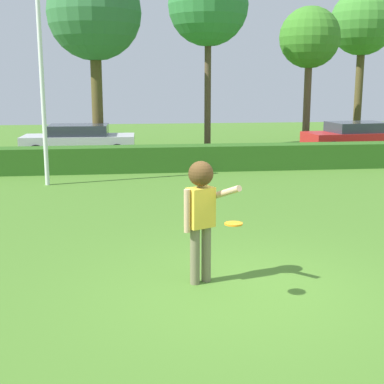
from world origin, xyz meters
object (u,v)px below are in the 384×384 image
(person, at_px, (201,205))
(birch_tree, at_px, (310,39))
(oak_tree, at_px, (363,24))
(frisbee, at_px, (234,224))
(lamppost, at_px, (41,71))
(willow_tree, at_px, (94,14))
(parked_car_red, at_px, (357,136))
(parked_car_silver, at_px, (79,139))
(maple_tree, at_px, (208,6))

(person, distance_m, birch_tree, 18.02)
(oak_tree, relative_size, birch_tree, 1.19)
(frisbee, relative_size, lamppost, 0.04)
(frisbee, distance_m, willow_tree, 15.87)
(birch_tree, bearing_deg, person, -113.60)
(frisbee, bearing_deg, oak_tree, 62.18)
(frisbee, distance_m, lamppost, 9.72)
(lamppost, distance_m, oak_tree, 17.35)
(lamppost, distance_m, willow_tree, 6.77)
(parked_car_red, height_order, oak_tree, oak_tree)
(person, xyz_separation_m, parked_car_red, (8.30, 13.51, -0.48))
(lamppost, distance_m, parked_car_silver, 6.10)
(parked_car_red, bearing_deg, birch_tree, 114.46)
(parked_car_silver, xyz_separation_m, oak_tree, (13.21, 4.83, 4.86))
(frisbee, xyz_separation_m, parked_car_silver, (-3.08, 14.37, -0.40))
(maple_tree, height_order, willow_tree, maple_tree)
(parked_car_red, bearing_deg, lamppost, -154.61)
(frisbee, distance_m, oak_tree, 22.16)
(lamppost, bearing_deg, oak_tree, 37.21)
(lamppost, distance_m, parked_car_red, 13.02)
(lamppost, height_order, birch_tree, birch_tree)
(parked_car_red, distance_m, oak_tree, 7.23)
(oak_tree, distance_m, maple_tree, 8.77)
(parked_car_red, xyz_separation_m, oak_tree, (2.14, 4.91, 4.86))
(parked_car_silver, height_order, maple_tree, maple_tree)
(frisbee, xyz_separation_m, parked_car_red, (7.99, 14.29, -0.40))
(frisbee, relative_size, birch_tree, 0.04)
(maple_tree, height_order, birch_tree, maple_tree)
(oak_tree, xyz_separation_m, maple_tree, (-8.04, -3.48, 0.25))
(willow_tree, bearing_deg, maple_tree, 8.00)
(parked_car_silver, relative_size, maple_tree, 0.57)
(lamppost, relative_size, willow_tree, 0.79)
(frisbee, height_order, parked_car_silver, parked_car_silver)
(person, relative_size, parked_car_red, 0.41)
(frisbee, relative_size, oak_tree, 0.03)
(person, bearing_deg, birch_tree, 66.40)
(parked_car_red, height_order, willow_tree, willow_tree)
(person, xyz_separation_m, frisbee, (0.31, -0.79, -0.08))
(person, xyz_separation_m, maple_tree, (2.40, 14.94, 4.64))
(parked_car_red, distance_m, birch_tree, 4.96)
(oak_tree, height_order, maple_tree, maple_tree)
(person, xyz_separation_m, parked_car_silver, (-2.77, 13.59, -0.48))
(maple_tree, relative_size, willow_tree, 1.03)
(willow_tree, bearing_deg, frisbee, -81.06)
(maple_tree, relative_size, birch_tree, 1.23)
(person, distance_m, oak_tree, 21.62)
(frisbee, height_order, birch_tree, birch_tree)
(maple_tree, bearing_deg, lamppost, -129.21)
(parked_car_silver, bearing_deg, maple_tree, 14.67)
(person, xyz_separation_m, lamppost, (-3.24, 8.03, 1.99))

